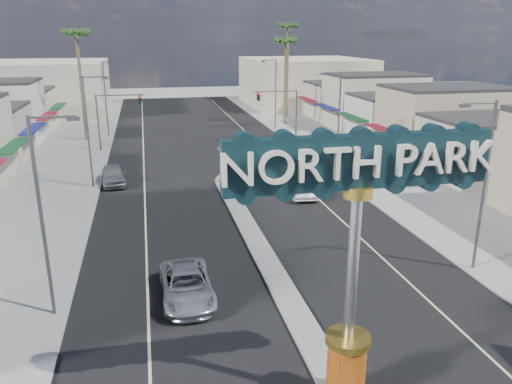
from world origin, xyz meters
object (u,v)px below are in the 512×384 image
traffic_signal_right (281,106)px  palm_left_far (77,39)px  car_parked_left (113,175)px  streetlight_l_near (44,209)px  streetlight_r_near (483,179)px  streetlight_l_far (107,95)px  car_parked_right (300,183)px  streetlight_r_mid (337,117)px  traffic_signal_left (115,111)px  palm_right_mid (286,45)px  suv_left (187,285)px  streetlight_l_mid (89,127)px  streetlight_r_far (274,91)px  palm_right_far (288,32)px  gateway_sign (355,243)px

traffic_signal_right → palm_left_far: 24.09m
car_parked_left → streetlight_l_near: bearing=-99.4°
streetlight_r_near → palm_left_far: (-23.43, 40.00, 6.43)m
streetlight_r_near → car_parked_left: size_ratio=1.93×
traffic_signal_right → streetlight_l_far: size_ratio=0.67×
traffic_signal_right → car_parked_right: (-3.68, -19.35, -3.40)m
streetlight_r_mid → car_parked_right: 8.40m
streetlight_r_mid → palm_left_far: 31.47m
traffic_signal_left → car_parked_left: traffic_signal_left is taller
streetlight_r_mid → streetlight_r_near: bearing=-90.0°
palm_right_mid → suv_left: palm_right_mid is taller
traffic_signal_left → car_parked_left: bearing=-89.2°
traffic_signal_left → streetlight_l_near: size_ratio=0.67×
traffic_signal_right → palm_right_mid: (3.82, 12.01, 6.33)m
streetlight_l_mid → palm_left_far: size_ratio=0.69×
streetlight_r_near → streetlight_r_far: 42.00m
car_parked_right → streetlight_r_near: bearing=-65.9°
car_parked_right → palm_right_mid: bearing=82.1°
traffic_signal_right → car_parked_right: bearing=-100.8°
traffic_signal_left → suv_left: (4.54, -33.80, -3.56)m
palm_left_far → suv_left: (8.35, -39.80, -10.78)m
streetlight_r_far → palm_right_mid: palm_right_mid is taller
traffic_signal_left → palm_right_mid: size_ratio=0.50×
streetlight_l_near → streetlight_l_mid: bearing=90.0°
streetlight_r_far → palm_left_far: (-23.43, -2.00, 6.43)m
traffic_signal_right → streetlight_r_near: (1.25, -33.99, 0.79)m
palm_right_mid → palm_right_far: size_ratio=0.86×
traffic_signal_left → streetlight_l_mid: (-1.25, -13.99, 0.79)m
streetlight_r_far → palm_left_far: palm_left_far is taller
car_parked_left → gateway_sign: bearing=-78.1°
streetlight_r_mid → suv_left: 25.27m
streetlight_r_mid → palm_right_mid: 26.71m
streetlight_l_far → car_parked_right: (15.93, -27.35, -4.19)m
streetlight_r_near → car_parked_right: 16.01m
car_parked_right → traffic_signal_left: bearing=132.7°
traffic_signal_right → streetlight_r_near: 34.03m
car_parked_right → streetlight_l_near: bearing=-131.9°
gateway_sign → traffic_signal_right: bearing=77.7°
streetlight_l_mid → car_parked_left: streetlight_l_mid is taller
palm_right_mid → gateway_sign: bearing=-103.5°
streetlight_l_far → palm_right_mid: (23.43, 4.00, 5.54)m
streetlight_r_mid → palm_left_far: palm_left_far is taller
streetlight_l_far → car_parked_right: size_ratio=1.69×
suv_left → car_parked_left: 20.99m
traffic_signal_right → streetlight_r_far: streetlight_r_far is taller
car_parked_left → car_parked_right: size_ratio=0.88×
traffic_signal_right → gateway_sign: bearing=-102.3°
car_parked_left → streetlight_l_mid: bearing=-158.3°
streetlight_l_mid → palm_right_far: palm_right_far is taller
palm_right_mid → suv_left: 50.07m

